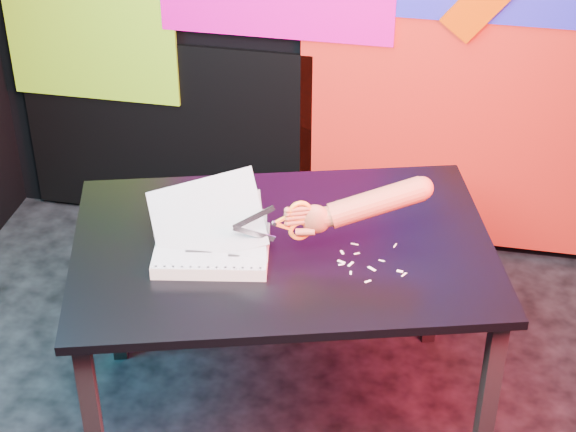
# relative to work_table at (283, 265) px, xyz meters

# --- Properties ---
(room) EXTENTS (3.01, 3.01, 2.71)m
(room) POSITION_rel_work_table_xyz_m (-0.01, -0.31, 0.68)
(room) COLOR black
(room) RESTS_ON ground
(backdrop) EXTENTS (2.88, 0.05, 2.08)m
(backdrop) POSITION_rel_work_table_xyz_m (0.05, 1.15, 0.29)
(backdrop) COLOR red
(backdrop) RESTS_ON ground
(work_table) EXTENTS (1.50, 1.21, 0.75)m
(work_table) POSITION_rel_work_table_xyz_m (0.00, 0.00, 0.00)
(work_table) COLOR #262626
(work_table) RESTS_ON ground
(printout_stack) EXTENTS (0.41, 0.31, 0.27)m
(printout_stack) POSITION_rel_work_table_xyz_m (-0.20, -0.11, 0.11)
(printout_stack) COLOR beige
(printout_stack) RESTS_ON work_table
(scissors) EXTENTS (0.23, 0.10, 0.14)m
(scissors) POSITION_rel_work_table_xyz_m (0.05, -0.06, 0.21)
(scissors) COLOR silver
(scissors) RESTS_ON printout_stack
(hand_forearm) EXTENTS (0.42, 0.20, 0.16)m
(hand_forearm) POSITION_rel_work_table_xyz_m (0.25, 0.02, 0.24)
(hand_forearm) COLOR #A25834
(hand_forearm) RESTS_ON work_table
(paper_clippings) EXTENTS (0.22, 0.22, 0.00)m
(paper_clippings) POSITION_rel_work_table_xyz_m (0.26, -0.05, 0.08)
(paper_clippings) COLOR white
(paper_clippings) RESTS_ON work_table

